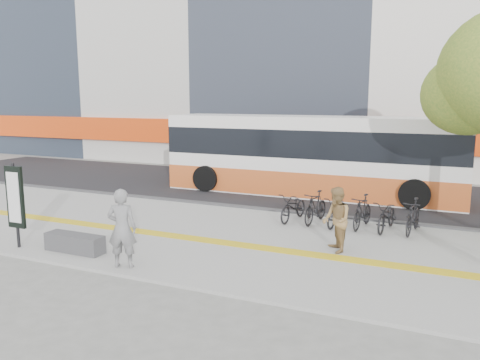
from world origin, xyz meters
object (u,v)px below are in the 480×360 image
at_px(signboard, 15,198).
at_px(pedestrian_tan, 336,220).
at_px(bus, 310,158).
at_px(seated_woman, 122,228).
at_px(bench, 75,243).

xyz_separation_m(signboard, pedestrian_tan, (7.57, 2.98, -0.47)).
relative_size(signboard, bus, 0.19).
xyz_separation_m(bus, seated_woman, (-1.50, -10.10, -0.54)).
relative_size(bench, bus, 0.14).
relative_size(bus, pedestrian_tan, 7.14).
bearing_deg(signboard, bus, 63.89).
bearing_deg(seated_woman, pedestrian_tan, -163.27).
distance_m(signboard, pedestrian_tan, 8.15).
distance_m(bench, bus, 10.32).
relative_size(signboard, pedestrian_tan, 1.34).
bearing_deg(bus, pedestrian_tan, -69.22).
bearing_deg(bus, bench, -108.81).
bearing_deg(bus, seated_woman, -98.47).
bearing_deg(bench, seated_woman, -12.53).
xyz_separation_m(bus, pedestrian_tan, (2.67, -7.02, -0.63)).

